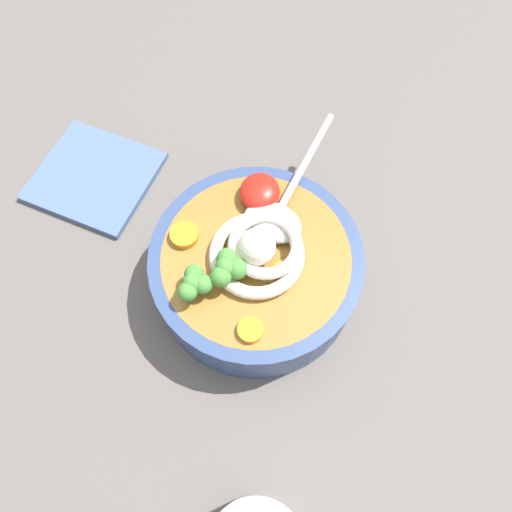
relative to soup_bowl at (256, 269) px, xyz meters
The scene contains 11 objects.
table_slab 6.14cm from the soup_bowl, 18.09° to the right, with size 134.94×134.94×4.34cm, color #5B5651.
soup_bowl is the anchor object (origin of this frame).
noodle_pile 4.40cm from the soup_bowl, 82.12° to the right, with size 10.18×9.98×4.09cm.
soup_spoon 6.43cm from the soup_bowl, 21.83° to the right, with size 17.23×9.55×1.60cm.
chili_sauce_dollop 7.91cm from the soup_bowl, ahead, with size 4.52×4.07×2.04cm, color red.
broccoli_floret_left 8.27cm from the soup_bowl, 127.07° to the left, with size 3.61×3.10×2.85cm.
broccoli_floret_front 6.07cm from the soup_bowl, 133.77° to the left, with size 3.91×3.36×3.09cm.
carrot_slice_beside_chili 4.60cm from the soup_bowl, 117.70° to the right, with size 2.02×2.02×0.52cm, color orange.
carrot_slice_beside_noodles 8.16cm from the soup_bowl, 77.77° to the left, with size 2.84×2.84×0.77cm, color orange.
carrot_slice_extra_a 8.27cm from the soup_bowl, behind, with size 2.39×2.39×0.63cm, color orange.
folded_napkin 23.93cm from the soup_bowl, 59.80° to the left, with size 12.62×13.46×0.80cm, color #4C6693.
Camera 1 is at (-22.33, -0.70, 52.67)cm, focal length 33.42 mm.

